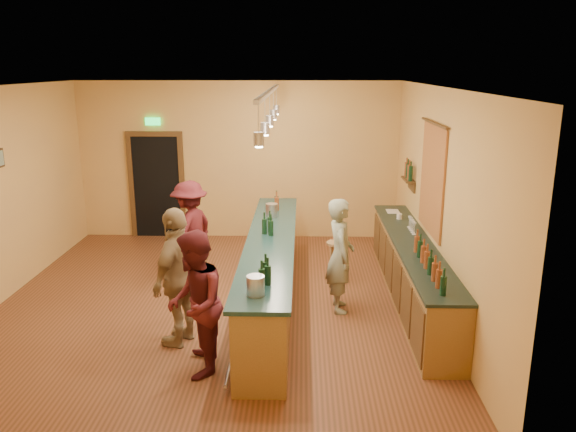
{
  "coord_description": "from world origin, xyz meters",
  "views": [
    {
      "loc": [
        1.3,
        -7.81,
        3.49
      ],
      "look_at": [
        1.1,
        0.2,
        1.33
      ],
      "focal_mm": 35.0,
      "sensor_mm": 36.0,
      "label": 1
    }
  ],
  "objects_px": {
    "tasting_bar": "(271,267)",
    "customer_a": "(195,304)",
    "bartender": "(340,255)",
    "bar_stool": "(335,250)",
    "customer_b": "(179,277)",
    "back_counter": "(412,271)",
    "customer_c": "(190,230)"
  },
  "relations": [
    {
      "from": "bartender",
      "to": "customer_b",
      "type": "bearing_deg",
      "value": 112.44
    },
    {
      "from": "customer_a",
      "to": "customer_c",
      "type": "relative_size",
      "value": 1.03
    },
    {
      "from": "customer_c",
      "to": "bar_stool",
      "type": "height_order",
      "value": "customer_c"
    },
    {
      "from": "customer_b",
      "to": "bar_stool",
      "type": "height_order",
      "value": "customer_b"
    },
    {
      "from": "tasting_bar",
      "to": "bartender",
      "type": "bearing_deg",
      "value": -7.75
    },
    {
      "from": "tasting_bar",
      "to": "bar_stool",
      "type": "xyz_separation_m",
      "value": [
        1.02,
        1.12,
        -0.12
      ]
    },
    {
      "from": "bartender",
      "to": "back_counter",
      "type": "bearing_deg",
      "value": -78.29
    },
    {
      "from": "back_counter",
      "to": "customer_b",
      "type": "xyz_separation_m",
      "value": [
        -3.22,
        -1.38,
        0.42
      ]
    },
    {
      "from": "bar_stool",
      "to": "bartender",
      "type": "bearing_deg",
      "value": -90.42
    },
    {
      "from": "customer_b",
      "to": "bar_stool",
      "type": "relative_size",
      "value": 2.84
    },
    {
      "from": "customer_b",
      "to": "customer_c",
      "type": "relative_size",
      "value": 1.09
    },
    {
      "from": "back_counter",
      "to": "customer_c",
      "type": "bearing_deg",
      "value": 164.68
    },
    {
      "from": "bartender",
      "to": "customer_b",
      "type": "height_order",
      "value": "customer_b"
    },
    {
      "from": "back_counter",
      "to": "tasting_bar",
      "type": "relative_size",
      "value": 0.89
    },
    {
      "from": "customer_a",
      "to": "bar_stool",
      "type": "distance_m",
      "value": 3.55
    },
    {
      "from": "bartender",
      "to": "customer_c",
      "type": "distance_m",
      "value": 2.75
    },
    {
      "from": "back_counter",
      "to": "bar_stool",
      "type": "xyz_separation_m",
      "value": [
        -1.1,
        0.94,
        0.0
      ]
    },
    {
      "from": "bartender",
      "to": "customer_b",
      "type": "relative_size",
      "value": 0.93
    },
    {
      "from": "back_counter",
      "to": "tasting_bar",
      "type": "xyz_separation_m",
      "value": [
        -2.12,
        -0.18,
        0.12
      ]
    },
    {
      "from": "tasting_bar",
      "to": "customer_c",
      "type": "xyz_separation_m",
      "value": [
        -1.41,
        1.15,
        0.22
      ]
    },
    {
      "from": "tasting_bar",
      "to": "bartender",
      "type": "xyz_separation_m",
      "value": [
        1.01,
        -0.14,
        0.23
      ]
    },
    {
      "from": "tasting_bar",
      "to": "customer_a",
      "type": "height_order",
      "value": "customer_a"
    },
    {
      "from": "tasting_bar",
      "to": "customer_c",
      "type": "bearing_deg",
      "value": 140.87
    },
    {
      "from": "customer_a",
      "to": "bar_stool",
      "type": "xyz_separation_m",
      "value": [
        1.78,
        3.05,
        -0.37
      ]
    },
    {
      "from": "customer_a",
      "to": "customer_b",
      "type": "height_order",
      "value": "customer_b"
    },
    {
      "from": "tasting_bar",
      "to": "customer_b",
      "type": "bearing_deg",
      "value": -132.41
    },
    {
      "from": "customer_c",
      "to": "customer_a",
      "type": "bearing_deg",
      "value": 34.51
    },
    {
      "from": "tasting_bar",
      "to": "customer_c",
      "type": "height_order",
      "value": "customer_c"
    },
    {
      "from": "tasting_bar",
      "to": "bar_stool",
      "type": "relative_size",
      "value": 8.02
    },
    {
      "from": "tasting_bar",
      "to": "bartender",
      "type": "distance_m",
      "value": 1.05
    },
    {
      "from": "back_counter",
      "to": "customer_c",
      "type": "height_order",
      "value": "customer_c"
    },
    {
      "from": "bartender",
      "to": "bar_stool",
      "type": "xyz_separation_m",
      "value": [
        0.01,
        1.26,
        -0.35
      ]
    }
  ]
}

